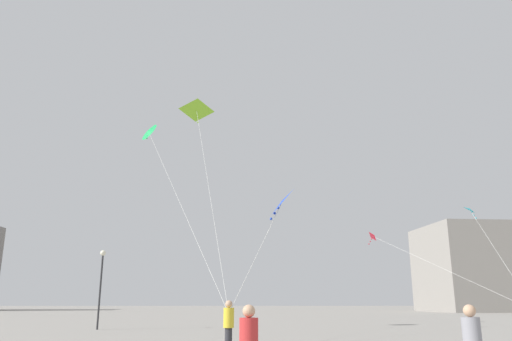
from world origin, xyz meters
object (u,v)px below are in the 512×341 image
(kite_cyan_diamond, at_px, (470,211))
(lamppost_east, at_px, (101,276))
(kite_crimson_delta, at_px, (377,239))
(building_centre_hall, at_px, (469,268))
(kite_lime_delta, at_px, (197,113))
(kite_emerald_diamond, at_px, (149,132))
(kite_cobalt_delta, at_px, (281,203))
(person_in_yellow, at_px, (229,323))

(kite_cyan_diamond, distance_m, lamppost_east, 25.63)
(kite_crimson_delta, height_order, building_centre_hall, building_centre_hall)
(kite_lime_delta, height_order, building_centre_hall, kite_lime_delta)
(kite_emerald_diamond, xyz_separation_m, kite_crimson_delta, (17.14, 7.51, -6.25))
(lamppost_east, bearing_deg, kite_emerald_diamond, -12.86)
(kite_cyan_diamond, distance_m, building_centre_hall, 48.44)
(kite_emerald_diamond, xyz_separation_m, lamppost_east, (-2.60, 0.59, -9.49))
(kite_cobalt_delta, height_order, kite_crimson_delta, kite_crimson_delta)
(kite_cobalt_delta, xyz_separation_m, kite_lime_delta, (-4.40, 9.92, 7.56))
(building_centre_hall, bearing_deg, kite_cyan_diamond, -113.73)
(kite_cobalt_delta, height_order, lamppost_east, kite_cobalt_delta)
(lamppost_east, bearing_deg, person_in_yellow, -57.19)
(kite_crimson_delta, bearing_deg, kite_lime_delta, -141.68)
(kite_crimson_delta, bearing_deg, lamppost_east, -160.68)
(kite_emerald_diamond, distance_m, building_centre_hall, 63.19)
(kite_crimson_delta, distance_m, building_centre_hall, 46.49)
(kite_cyan_diamond, height_order, lamppost_east, kite_cyan_diamond)
(kite_cyan_diamond, bearing_deg, kite_cobalt_delta, -133.06)
(kite_cobalt_delta, relative_size, kite_emerald_diamond, 0.33)
(building_centre_hall, bearing_deg, kite_cobalt_delta, -119.61)
(person_in_yellow, bearing_deg, kite_lime_delta, -110.02)
(person_in_yellow, height_order, kite_lime_delta, kite_lime_delta)
(kite_cyan_diamond, bearing_deg, kite_emerald_diamond, -173.77)
(building_centre_hall, xyz_separation_m, lamppost_east, (-44.63, -46.19, -3.35))
(person_in_yellow, xyz_separation_m, kite_lime_delta, (-2.46, 9.58, 11.96))
(lamppost_east, bearing_deg, building_centre_hall, 45.98)
(kite_lime_delta, bearing_deg, kite_cobalt_delta, -66.07)
(lamppost_east, bearing_deg, kite_cobalt_delta, -52.39)
(kite_emerald_diamond, bearing_deg, kite_cobalt_delta, -58.75)
(kite_crimson_delta, xyz_separation_m, building_centre_hall, (24.89, 39.27, 0.11))
(person_in_yellow, xyz_separation_m, lamppost_east, (-8.63, 13.39, 2.32))
(kite_cobalt_delta, bearing_deg, kite_emerald_diamond, 121.25)
(person_in_yellow, bearing_deg, kite_emerald_diamond, -99.19)
(kite_lime_delta, bearing_deg, lamppost_east, 148.34)
(person_in_yellow, height_order, kite_cyan_diamond, kite_cyan_diamond)
(kite_emerald_diamond, bearing_deg, kite_crimson_delta, 23.68)
(kite_emerald_diamond, relative_size, building_centre_hall, 0.88)
(kite_lime_delta, height_order, lamppost_east, kite_lime_delta)
(kite_cyan_diamond, xyz_separation_m, building_centre_hall, (19.49, 44.33, -1.27))
(person_in_yellow, relative_size, kite_crimson_delta, 0.11)
(kite_lime_delta, height_order, kite_cyan_diamond, kite_lime_delta)
(kite_emerald_diamond, height_order, kite_crimson_delta, kite_emerald_diamond)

